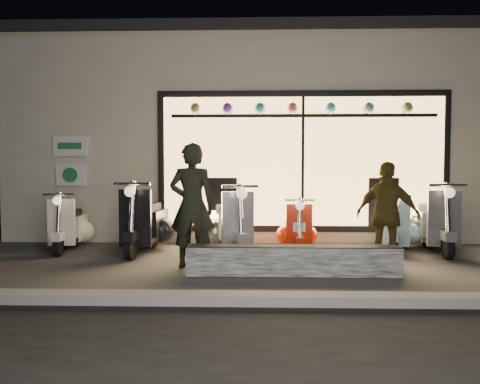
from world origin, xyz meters
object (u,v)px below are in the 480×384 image
at_px(scooter_silver, 229,226).
at_px(man, 192,206).
at_px(scooter_red, 297,231).
at_px(graffiti_barrier, 293,261).
at_px(woman, 387,215).

height_order(scooter_silver, man, man).
relative_size(scooter_silver, scooter_red, 1.24).
xyz_separation_m(graffiti_barrier, man, (-1.41, 0.45, 0.69)).
height_order(graffiti_barrier, scooter_red, scooter_red).
bearing_deg(woman, scooter_red, -14.86).
height_order(scooter_red, man, man).
distance_m(graffiti_barrier, woman, 1.56).
xyz_separation_m(scooter_silver, man, (-0.47, -1.19, 0.44)).
distance_m(scooter_red, man, 2.11).
distance_m(scooter_red, woman, 1.74).
bearing_deg(scooter_silver, woman, -42.85).
distance_m(graffiti_barrier, scooter_red, 1.73).
bearing_deg(graffiti_barrier, woman, 19.02).
xyz_separation_m(scooter_red, woman, (1.16, -1.23, 0.40)).
xyz_separation_m(graffiti_barrier, scooter_red, (0.21, 1.70, 0.17)).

